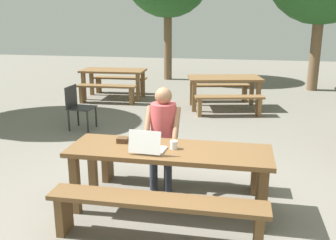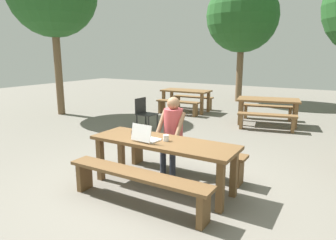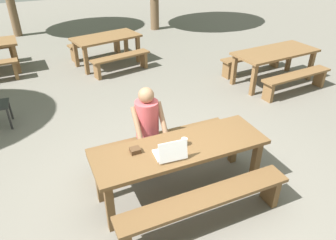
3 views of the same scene
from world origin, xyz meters
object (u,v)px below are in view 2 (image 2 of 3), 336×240
person_seated (172,128)px  picnic_table_rear (268,103)px  plastic_chair (145,113)px  small_pouch (136,132)px  tree_rear (242,16)px  coffee_mug (166,138)px  picnic_table_distant (186,94)px  picnic_table_front (163,147)px  laptop (145,137)px

person_seated → picnic_table_rear: person_seated is taller
plastic_chair → small_pouch: bearing=-144.6°
person_seated → picnic_table_rear: 4.40m
tree_rear → coffee_mug: bearing=-78.8°
plastic_chair → picnic_table_rear: 3.43m
coffee_mug → picnic_table_rear: 4.98m
picnic_table_distant → tree_rear: (0.81, 3.20, 2.77)m
picnic_table_front → picnic_table_rear: bearing=85.9°
laptop → person_seated: person_seated is taller
small_pouch → tree_rear: tree_rear is taller
picnic_table_front → picnic_table_rear: size_ratio=1.23×
plastic_chair → tree_rear: bearing=-2.9°
laptop → picnic_table_rear: 5.16m
small_pouch → tree_rear: 9.11m
picnic_table_rear → picnic_table_distant: size_ratio=1.08×
small_pouch → coffee_mug: 0.61m
person_seated → picnic_table_rear: size_ratio=0.71×
laptop → coffee_mug: bearing=-145.1°
coffee_mug → picnic_table_rear: bearing=86.5°
coffee_mug → tree_rear: size_ratio=0.02×
coffee_mug → small_pouch: bearing=170.7°
person_seated → tree_rear: 8.69m
tree_rear → picnic_table_rear: bearing=-61.5°
coffee_mug → picnic_table_rear: coffee_mug is taller
laptop → person_seated: (0.01, 0.76, -0.04)m
small_pouch → tree_rear: (-1.14, 8.65, 2.64)m
picnic_table_front → small_pouch: 0.58m
picnic_table_front → tree_rear: 9.33m
plastic_chair → picnic_table_rear: (2.63, 2.21, 0.17)m
plastic_chair → picnic_table_distant: plastic_chair is taller
picnic_table_distant → person_seated: bearing=-67.2°
picnic_table_rear → plastic_chair: bearing=-152.0°
small_pouch → picnic_table_distant: (-1.95, 5.44, -0.13)m
coffee_mug → tree_rear: (-1.74, 8.74, 2.63)m
small_pouch → picnic_table_rear: 4.96m
laptop → plastic_chair: 3.59m
picnic_table_distant → tree_rear: 4.31m
coffee_mug → person_seated: size_ratio=0.07×
coffee_mug → person_seated: 0.65m
person_seated → plastic_chair: 3.01m
picnic_table_front → person_seated: person_seated is taller
laptop → tree_rear: bearing=-76.4°
small_pouch → coffee_mug: size_ratio=1.33×
coffee_mug → plastic_chair: 3.62m
picnic_table_rear → picnic_table_distant: (-2.86, 0.57, 0.01)m
coffee_mug → picnic_table_distant: size_ratio=0.05×
laptop → picnic_table_front: bearing=-140.8°
picnic_table_distant → picnic_table_rear: bearing=-13.6°
laptop → picnic_table_rear: laptop is taller
person_seated → picnic_table_front: bearing=-72.5°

